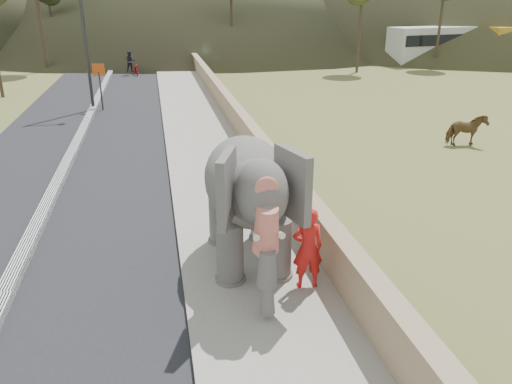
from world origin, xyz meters
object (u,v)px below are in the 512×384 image
cow (466,131)px  motorcyclist (134,66)px  elephant_and_man (248,199)px  lamppost (88,12)px

cow → motorcyclist: bearing=34.0°
elephant_and_man → motorcyclist: elephant_and_man is taller
elephant_and_man → lamppost: bearing=105.1°
lamppost → cow: lamppost is taller
lamppost → elephant_and_man: 18.41m
lamppost → cow: (14.95, -9.95, -4.24)m
lamppost → elephant_and_man: bearing=-74.9°
lamppost → cow: size_ratio=5.30×
cow → elephant_and_man: size_ratio=0.37×
lamppost → motorcyclist: (1.53, 12.18, -4.19)m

